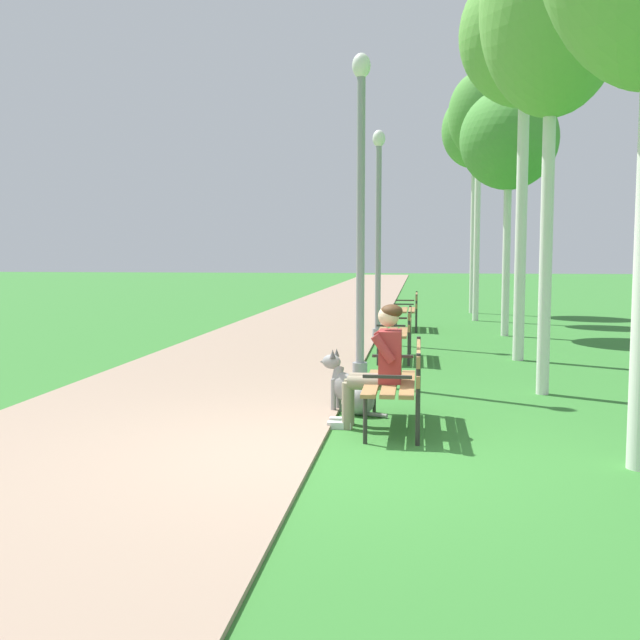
% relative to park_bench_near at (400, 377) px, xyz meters
% --- Properties ---
extents(ground_plane, '(120.00, 120.00, 0.00)m').
position_rel_park_bench_near_xyz_m(ground_plane, '(-0.58, -1.17, -0.51)').
color(ground_plane, '#33752D').
extents(paved_path, '(3.68, 60.00, 0.04)m').
position_rel_park_bench_near_xyz_m(paved_path, '(-2.52, 22.83, -0.49)').
color(paved_path, gray).
rests_on(paved_path, ground).
extents(park_bench_near, '(0.55, 1.50, 0.85)m').
position_rel_park_bench_near_xyz_m(park_bench_near, '(0.00, 0.00, 0.00)').
color(park_bench_near, olive).
rests_on(park_bench_near, ground).
extents(park_bench_mid, '(0.55, 1.50, 0.85)m').
position_rel_park_bench_near_xyz_m(park_bench_mid, '(-0.15, 4.84, 0.00)').
color(park_bench_mid, olive).
rests_on(park_bench_mid, ground).
extents(park_bench_far, '(0.55, 1.50, 0.85)m').
position_rel_park_bench_near_xyz_m(park_bench_far, '(-0.06, 9.80, 0.00)').
color(park_bench_far, olive).
rests_on(park_bench_far, ground).
extents(person_seated_on_near_bench, '(0.74, 0.49, 1.25)m').
position_rel_park_bench_near_xyz_m(person_seated_on_near_bench, '(-0.21, -0.03, 0.17)').
color(person_seated_on_near_bench, gray).
rests_on(person_seated_on_near_bench, ground).
extents(dog_grey, '(0.79, 0.45, 0.71)m').
position_rel_park_bench_near_xyz_m(dog_grey, '(-0.55, 0.57, -0.25)').
color(dog_grey, gray).
rests_on(dog_grey, ground).
extents(lamp_post_near, '(0.24, 0.24, 4.33)m').
position_rel_park_bench_near_xyz_m(lamp_post_near, '(-0.59, 2.40, 1.73)').
color(lamp_post_near, gray).
rests_on(lamp_post_near, ground).
extents(lamp_post_mid, '(0.24, 0.24, 4.08)m').
position_rel_park_bench_near_xyz_m(lamp_post_mid, '(-0.61, 6.92, 1.60)').
color(lamp_post_mid, gray).
rests_on(lamp_post_mid, ground).
extents(birch_tree_second, '(1.73, 1.79, 6.00)m').
position_rel_park_bench_near_xyz_m(birch_tree_second, '(1.72, 2.04, 4.15)').
color(birch_tree_second, silver).
rests_on(birch_tree_second, ground).
extents(birch_tree_third, '(2.10, 2.03, 6.36)m').
position_rel_park_bench_near_xyz_m(birch_tree_third, '(1.81, 5.04, 4.66)').
color(birch_tree_third, silver).
rests_on(birch_tree_third, ground).
extents(birch_tree_fourth, '(2.03, 2.24, 5.17)m').
position_rel_park_bench_near_xyz_m(birch_tree_fourth, '(2.00, 8.73, 3.59)').
color(birch_tree_fourth, silver).
rests_on(birch_tree_fourth, ground).
extents(birch_tree_fifth, '(1.58, 1.43, 6.35)m').
position_rel_park_bench_near_xyz_m(birch_tree_fifth, '(1.64, 12.28, 4.68)').
color(birch_tree_fifth, silver).
rests_on(birch_tree_fifth, ground).
extents(birch_tree_sixth, '(1.89, 1.90, 6.38)m').
position_rel_park_bench_near_xyz_m(birch_tree_sixth, '(1.71, 14.80, 4.74)').
color(birch_tree_sixth, silver).
rests_on(birch_tree_sixth, ground).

